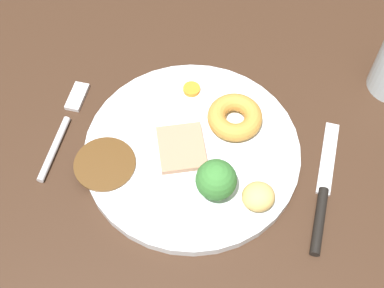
# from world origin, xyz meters

# --- Properties ---
(dining_table) EXTENTS (1.20, 0.84, 0.04)m
(dining_table) POSITION_xyz_m (0.00, 0.00, 0.02)
(dining_table) COLOR #382316
(dining_table) RESTS_ON ground
(dinner_plate) EXTENTS (0.27, 0.27, 0.01)m
(dinner_plate) POSITION_xyz_m (0.03, 0.03, 0.04)
(dinner_plate) COLOR white
(dinner_plate) RESTS_ON dining_table
(gravy_pool) EXTENTS (0.08, 0.08, 0.00)m
(gravy_pool) POSITION_xyz_m (-0.07, -0.02, 0.05)
(gravy_pool) COLOR #563819
(gravy_pool) RESTS_ON dinner_plate
(meat_slice_main) EXTENTS (0.07, 0.08, 0.01)m
(meat_slice_main) POSITION_xyz_m (0.02, 0.02, 0.05)
(meat_slice_main) COLOR tan
(meat_slice_main) RESTS_ON dinner_plate
(yorkshire_pudding) EXTENTS (0.07, 0.07, 0.02)m
(yorkshire_pudding) POSITION_xyz_m (0.08, 0.07, 0.06)
(yorkshire_pudding) COLOR #C68938
(yorkshire_pudding) RESTS_ON dinner_plate
(roast_potato_left) EXTENTS (0.05, 0.05, 0.03)m
(roast_potato_left) POSITION_xyz_m (0.12, -0.03, 0.06)
(roast_potato_left) COLOR #D8B260
(roast_potato_left) RESTS_ON dinner_plate
(carrot_coin_front) EXTENTS (0.02, 0.02, 0.01)m
(carrot_coin_front) POSITION_xyz_m (0.01, 0.11, 0.05)
(carrot_coin_front) COLOR orange
(carrot_coin_front) RESTS_ON dinner_plate
(broccoli_floret) EXTENTS (0.05, 0.05, 0.05)m
(broccoli_floret) POSITION_xyz_m (0.07, -0.03, 0.08)
(broccoli_floret) COLOR #8CB766
(broccoli_floret) RESTS_ON dinner_plate
(fork) EXTENTS (0.02, 0.15, 0.01)m
(fork) POSITION_xyz_m (-0.14, 0.04, 0.04)
(fork) COLOR silver
(fork) RESTS_ON dining_table
(knife) EXTENTS (0.03, 0.19, 0.01)m
(knife) POSITION_xyz_m (0.19, -0.01, 0.04)
(knife) COLOR black
(knife) RESTS_ON dining_table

